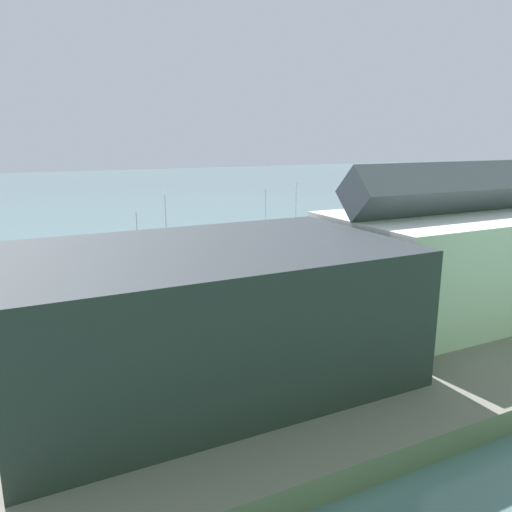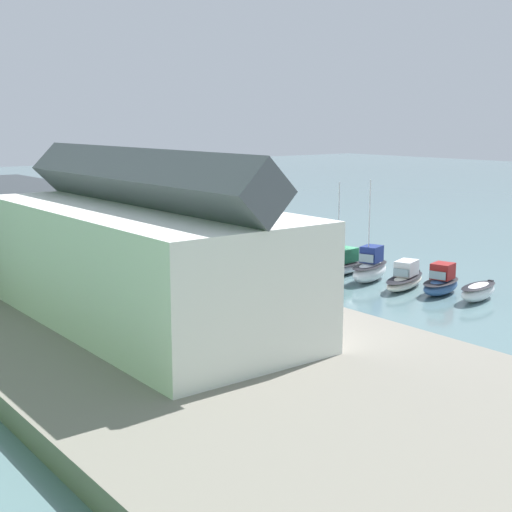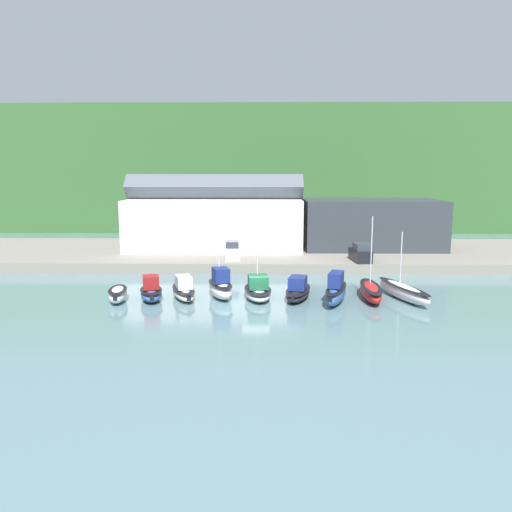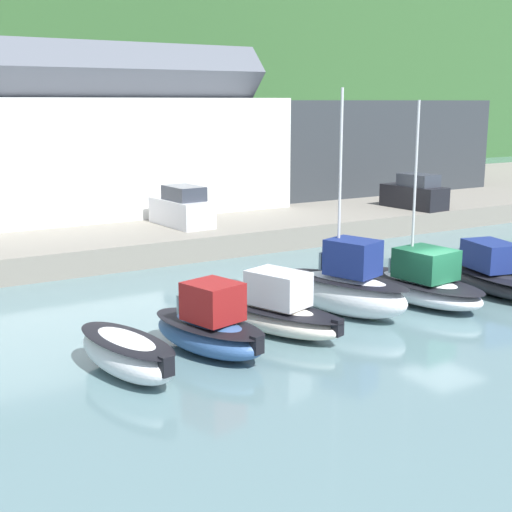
# 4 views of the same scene
# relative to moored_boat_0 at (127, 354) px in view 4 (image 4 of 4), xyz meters

# --- Properties ---
(ground_plane) EXTENTS (320.00, 320.00, 0.00)m
(ground_plane) POSITION_rel_moored_boat_0_xyz_m (12.50, -0.23, -0.68)
(ground_plane) COLOR slate
(quay_promenade) EXTENTS (118.37, 22.10, 1.20)m
(quay_promenade) POSITION_rel_moored_boat_0_xyz_m (12.50, 23.25, -0.08)
(quay_promenade) COLOR gray
(quay_promenade) RESTS_ON ground_plane
(harbor_clubhouse) EXTENTS (23.72, 9.95, 10.09)m
(harbor_clubhouse) POSITION_rel_moored_boat_0_xyz_m (6.53, 23.72, 4.29)
(harbor_clubhouse) COLOR white
(harbor_clubhouse) RESTS_ON quay_promenade
(yacht_club_building) EXTENTS (18.39, 11.21, 6.62)m
(yacht_club_building) POSITION_rel_moored_boat_0_xyz_m (27.96, 25.43, 3.83)
(yacht_club_building) COLOR #2D3338
(yacht_club_building) RESTS_ON quay_promenade
(moored_boat_0) EXTENTS (2.36, 4.59, 1.28)m
(moored_boat_0) POSITION_rel_moored_boat_0_xyz_m (0.00, 0.00, 0.00)
(moored_boat_0) COLOR white
(moored_boat_0) RESTS_ON ground_plane
(moored_boat_1) EXTENTS (3.04, 4.92, 2.32)m
(moored_boat_1) POSITION_rel_moored_boat_0_xyz_m (2.92, 0.48, 0.15)
(moored_boat_1) COLOR #33568E
(moored_boat_1) RESTS_ON ground_plane
(moored_boat_2) EXTENTS (3.61, 6.08, 2.17)m
(moored_boat_2) POSITION_rel_moored_boat_0_xyz_m (5.76, 1.23, 0.09)
(moored_boat_2) COLOR white
(moored_boat_2) RESTS_ON ground_plane
(moored_boat_3) EXTENTS (3.42, 5.47, 8.24)m
(moored_boat_3) POSITION_rel_moored_boat_0_xyz_m (9.17, 1.51, 0.39)
(moored_boat_3) COLOR white
(moored_boat_3) RESTS_ON ground_plane
(moored_boat_4) EXTENTS (3.08, 6.10, 7.82)m
(moored_boat_4) POSITION_rel_moored_boat_0_xyz_m (12.65, 1.30, 0.11)
(moored_boat_4) COLOR silver
(moored_boat_4) RESTS_ON ground_plane
(moored_boat_5) EXTENTS (3.43, 6.58, 2.10)m
(moored_boat_5) POSITION_rel_moored_boat_0_xyz_m (16.37, 1.34, 0.06)
(moored_boat_5) COLOR black
(moored_boat_5) RESTS_ON ground_plane
(parked_car_0) EXTENTS (2.15, 4.34, 2.16)m
(parked_car_0) POSITION_rel_moored_boat_0_xyz_m (24.56, 14.30, 1.44)
(parked_car_0) COLOR black
(parked_car_0) RESTS_ON quay_promenade
(parked_car_1) EXTENTS (2.10, 4.32, 2.16)m
(parked_car_1) POSITION_rel_moored_boat_0_xyz_m (9.36, 16.03, 1.44)
(parked_car_1) COLOR silver
(parked_car_1) RESTS_ON quay_promenade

